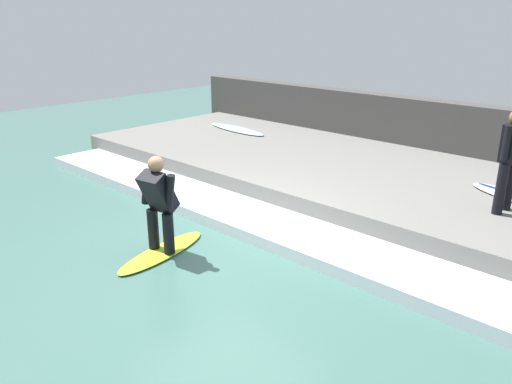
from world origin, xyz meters
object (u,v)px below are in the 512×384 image
(surfboard_spare, at_px, (237,129))
(surfer_riding, at_px, (159,200))
(surfboard_riding, at_px, (162,252))
(surfer_waiting_near, at_px, (510,156))

(surfboard_spare, bearing_deg, surfer_riding, -145.20)
(surfboard_riding, xyz_separation_m, surfer_waiting_near, (3.86, -3.44, 1.33))
(surfer_waiting_near, xyz_separation_m, surfboard_spare, (1.32, 7.03, -0.85))
(surfboard_riding, height_order, surfer_riding, surfer_riding)
(surfer_waiting_near, bearing_deg, surfboard_spare, 79.40)
(surfboard_riding, bearing_deg, surfer_riding, 0.00)
(surfboard_riding, relative_size, surfer_waiting_near, 1.11)
(surfer_riding, bearing_deg, surfboard_riding, 0.00)
(surfboard_riding, height_order, surfer_waiting_near, surfer_waiting_near)
(surfer_riding, bearing_deg, surfer_waiting_near, -41.71)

